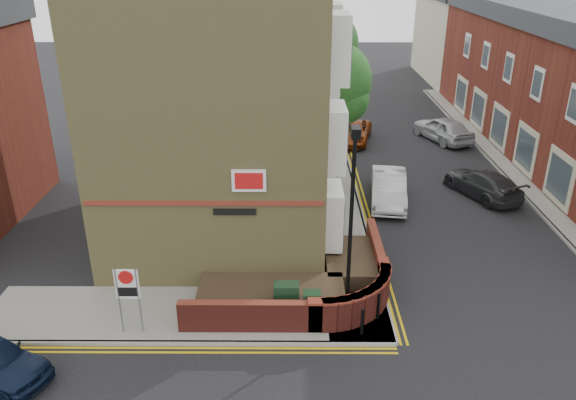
# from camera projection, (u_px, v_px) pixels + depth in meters

# --- Properties ---
(ground) EXTENTS (120.00, 120.00, 0.00)m
(ground) POSITION_uv_depth(u_px,v_px,m) (296.00, 345.00, 16.80)
(ground) COLOR black
(ground) RESTS_ON ground
(pavement_corner) EXTENTS (13.00, 3.00, 0.12)m
(pavement_corner) POSITION_uv_depth(u_px,v_px,m) (188.00, 314.00, 18.16)
(pavement_corner) COLOR gray
(pavement_corner) RESTS_ON ground
(pavement_main) EXTENTS (2.00, 32.00, 0.12)m
(pavement_main) POSITION_uv_depth(u_px,v_px,m) (329.00, 160.00, 31.37)
(pavement_main) COLOR gray
(pavement_main) RESTS_ON ground
(pavement_far) EXTENTS (4.00, 40.00, 0.12)m
(pavement_far) POSITION_uv_depth(u_px,v_px,m) (549.00, 181.00, 28.58)
(pavement_far) COLOR gray
(pavement_far) RESTS_ON ground
(kerb_side) EXTENTS (13.00, 0.15, 0.12)m
(kerb_side) POSITION_uv_depth(u_px,v_px,m) (179.00, 343.00, 16.79)
(kerb_side) COLOR gray
(kerb_side) RESTS_ON ground
(kerb_main_near) EXTENTS (0.15, 32.00, 0.12)m
(kerb_main_near) POSITION_uv_depth(u_px,v_px,m) (347.00, 160.00, 31.36)
(kerb_main_near) COLOR gray
(kerb_main_near) RESTS_ON ground
(kerb_main_far) EXTENTS (0.15, 40.00, 0.12)m
(kerb_main_far) POSITION_uv_depth(u_px,v_px,m) (509.00, 181.00, 28.59)
(kerb_main_far) COLOR gray
(kerb_main_far) RESTS_ON ground
(yellow_lines_side) EXTENTS (13.00, 0.28, 0.01)m
(yellow_lines_side) POSITION_uv_depth(u_px,v_px,m) (178.00, 350.00, 16.58)
(yellow_lines_side) COLOR gold
(yellow_lines_side) RESTS_ON ground
(yellow_lines_main) EXTENTS (0.28, 32.00, 0.01)m
(yellow_lines_main) POSITION_uv_depth(u_px,v_px,m) (352.00, 161.00, 31.38)
(yellow_lines_main) COLOR gold
(yellow_lines_main) RESTS_ON ground
(corner_building) EXTENTS (8.95, 10.40, 13.60)m
(corner_building) POSITION_uv_depth(u_px,v_px,m) (221.00, 81.00, 21.56)
(corner_building) COLOR #94884F
(corner_building) RESTS_ON ground
(garden_wall) EXTENTS (6.80, 6.00, 1.20)m
(garden_wall) POSITION_uv_depth(u_px,v_px,m) (295.00, 298.00, 19.08)
(garden_wall) COLOR maroon
(garden_wall) RESTS_ON ground
(lamppost) EXTENTS (0.25, 0.50, 6.30)m
(lamppost) POSITION_uv_depth(u_px,v_px,m) (351.00, 228.00, 16.52)
(lamppost) COLOR black
(lamppost) RESTS_ON pavement_corner
(utility_cabinet_large) EXTENTS (0.80, 0.45, 1.20)m
(utility_cabinet_large) POSITION_uv_depth(u_px,v_px,m) (286.00, 300.00, 17.69)
(utility_cabinet_large) COLOR black
(utility_cabinet_large) RESTS_ON pavement_corner
(utility_cabinet_small) EXTENTS (0.55, 0.40, 1.10)m
(utility_cabinet_small) POSITION_uv_depth(u_px,v_px,m) (312.00, 307.00, 17.43)
(utility_cabinet_small) COLOR black
(utility_cabinet_small) RESTS_ON pavement_corner
(bollard_near) EXTENTS (0.11, 0.11, 0.90)m
(bollard_near) POSITION_uv_depth(u_px,v_px,m) (362.00, 322.00, 16.92)
(bollard_near) COLOR black
(bollard_near) RESTS_ON pavement_corner
(bollard_far) EXTENTS (0.11, 0.11, 0.90)m
(bollard_far) POSITION_uv_depth(u_px,v_px,m) (378.00, 306.00, 17.65)
(bollard_far) COLOR black
(bollard_far) RESTS_ON pavement_corner
(zone_sign) EXTENTS (0.72, 0.07, 2.20)m
(zone_sign) POSITION_uv_depth(u_px,v_px,m) (128.00, 289.00, 16.60)
(zone_sign) COLOR slate
(zone_sign) RESTS_ON pavement_corner
(far_terrace) EXTENTS (5.40, 30.40, 8.00)m
(far_terrace) POSITION_uv_depth(u_px,v_px,m) (559.00, 86.00, 30.60)
(far_terrace) COLOR maroon
(far_terrace) RESTS_ON ground
(far_terrace_cream) EXTENTS (5.40, 12.40, 8.00)m
(far_terrace_cream) POSITION_uv_depth(u_px,v_px,m) (456.00, 33.00, 49.76)
(far_terrace_cream) COLOR beige
(far_terrace_cream) RESTS_ON ground
(tree_near) EXTENTS (3.64, 3.65, 6.70)m
(tree_near) POSITION_uv_depth(u_px,v_px,m) (335.00, 85.00, 27.68)
(tree_near) COLOR #382B1E
(tree_near) RESTS_ON pavement_main
(tree_mid) EXTENTS (4.03, 4.03, 7.42)m
(tree_mid) POSITION_uv_depth(u_px,v_px,m) (326.00, 49.00, 34.78)
(tree_mid) COLOR #382B1E
(tree_mid) RESTS_ON pavement_main
(tree_far) EXTENTS (3.81, 3.81, 7.00)m
(tree_far) POSITION_uv_depth(u_px,v_px,m) (320.00, 35.00, 42.20)
(tree_far) COLOR #382B1E
(tree_far) RESTS_ON pavement_main
(traffic_light_assembly) EXTENTS (0.20, 0.16, 4.20)m
(traffic_light_assembly) POSITION_uv_depth(u_px,v_px,m) (328.00, 78.00, 38.46)
(traffic_light_assembly) COLOR black
(traffic_light_assembly) RESTS_ON pavement_main
(silver_car_near) EXTENTS (2.08, 4.55, 1.45)m
(silver_car_near) POSITION_uv_depth(u_px,v_px,m) (389.00, 188.00, 25.99)
(silver_car_near) COLOR #B9BBC1
(silver_car_near) RESTS_ON ground
(red_car_main) EXTENTS (2.95, 4.71, 1.21)m
(red_car_main) POSITION_uv_depth(u_px,v_px,m) (352.00, 132.00, 34.32)
(red_car_main) COLOR #84340E
(red_car_main) RESTS_ON ground
(grey_car_far) EXTENTS (3.35, 4.70, 1.26)m
(grey_car_far) POSITION_uv_depth(u_px,v_px,m) (482.00, 183.00, 26.76)
(grey_car_far) COLOR #28292C
(grey_car_far) RESTS_ON ground
(silver_car_far) EXTENTS (3.35, 4.79, 1.52)m
(silver_car_far) POSITION_uv_depth(u_px,v_px,m) (443.00, 129.00, 34.45)
(silver_car_far) COLOR #AFB2B8
(silver_car_far) RESTS_ON ground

